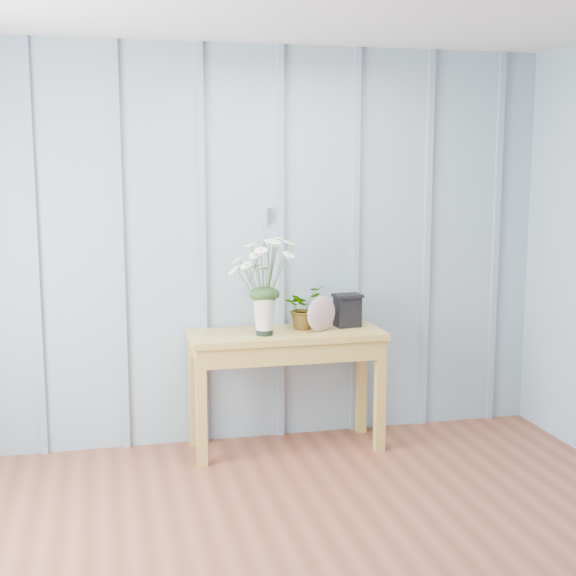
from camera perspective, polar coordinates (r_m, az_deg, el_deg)
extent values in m
cube|color=#8EA5B3|center=(5.07, -3.31, 2.88)|extent=(4.00, 0.01, 2.50)
cube|color=#B6B5BA|center=(5.07, -1.30, 5.16)|extent=(0.03, 0.01, 0.10)
cube|color=#8495A9|center=(5.00, -17.56, 2.39)|extent=(0.04, 0.03, 2.50)
cube|color=#8495A9|center=(4.99, -11.82, 2.60)|extent=(0.04, 0.03, 2.50)
cube|color=#8495A9|center=(5.02, -6.10, 2.79)|extent=(0.04, 0.03, 2.50)
cube|color=#8495A9|center=(5.11, -0.53, 2.94)|extent=(0.04, 0.03, 2.50)
cube|color=#8495A9|center=(5.24, 4.82, 3.06)|extent=(0.04, 0.03, 2.50)
cube|color=#8495A9|center=(5.42, 9.86, 3.15)|extent=(0.04, 0.03, 2.50)
cube|color=#8495A9|center=(5.63, 14.55, 3.22)|extent=(0.04, 0.03, 2.50)
cube|color=#AF903C|center=(4.96, -0.13, -3.34)|extent=(1.20, 0.45, 0.04)
cube|color=#AF903C|center=(4.98, -0.13, -4.24)|extent=(1.13, 0.42, 0.12)
cube|color=#AF903C|center=(4.79, -6.18, -8.48)|extent=(0.06, 0.06, 0.71)
cube|color=#AF903C|center=(5.04, 6.55, -7.60)|extent=(0.06, 0.06, 0.71)
cube|color=#AF903C|center=(5.13, -6.69, -7.30)|extent=(0.06, 0.06, 0.71)
cube|color=#AF903C|center=(5.36, 5.24, -6.55)|extent=(0.06, 0.06, 0.71)
cylinder|color=black|center=(4.85, -1.68, -2.98)|extent=(0.10, 0.10, 0.06)
cone|color=silver|center=(4.83, -1.69, -1.85)|extent=(0.18, 0.18, 0.24)
ellipsoid|color=#1C3B16|center=(4.81, -1.69, -0.46)|extent=(0.19, 0.15, 0.10)
imported|color=#1C3B16|center=(5.02, 1.08, -1.38)|extent=(0.32, 0.31, 0.27)
ellipsoid|color=#854658|center=(4.94, 2.39, -1.85)|extent=(0.23, 0.15, 0.22)
cube|color=black|center=(5.10, 4.24, -1.71)|extent=(0.16, 0.13, 0.19)
cube|color=black|center=(5.08, 4.26, -0.55)|extent=(0.18, 0.15, 0.02)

